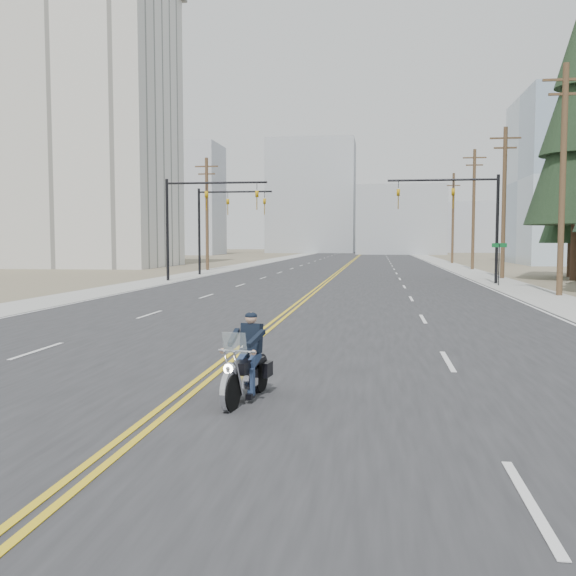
# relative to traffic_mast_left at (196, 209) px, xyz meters

# --- Properties ---
(ground_plane) EXTENTS (400.00, 400.00, 0.00)m
(ground_plane) POSITION_rel_traffic_mast_left_xyz_m (8.98, -32.00, -4.94)
(ground_plane) COLOR #776D56
(ground_plane) RESTS_ON ground
(road) EXTENTS (20.00, 200.00, 0.01)m
(road) POSITION_rel_traffic_mast_left_xyz_m (8.98, 38.00, -4.93)
(road) COLOR #303033
(road) RESTS_ON ground
(sidewalk_left) EXTENTS (3.00, 200.00, 0.01)m
(sidewalk_left) POSITION_rel_traffic_mast_left_xyz_m (-2.52, 38.00, -4.93)
(sidewalk_left) COLOR #A5A5A0
(sidewalk_left) RESTS_ON ground
(sidewalk_right) EXTENTS (3.00, 200.00, 0.01)m
(sidewalk_right) POSITION_rel_traffic_mast_left_xyz_m (20.48, 38.00, -4.93)
(sidewalk_right) COLOR #A5A5A0
(sidewalk_right) RESTS_ON ground
(traffic_mast_left) EXTENTS (7.10, 0.26, 7.00)m
(traffic_mast_left) POSITION_rel_traffic_mast_left_xyz_m (0.00, 0.00, 0.00)
(traffic_mast_left) COLOR black
(traffic_mast_left) RESTS_ON ground
(traffic_mast_right) EXTENTS (7.10, 0.26, 7.00)m
(traffic_mast_right) POSITION_rel_traffic_mast_left_xyz_m (17.95, 0.00, 0.00)
(traffic_mast_right) COLOR black
(traffic_mast_right) RESTS_ON ground
(traffic_mast_far) EXTENTS (6.10, 0.26, 7.00)m
(traffic_mast_far) POSITION_rel_traffic_mast_left_xyz_m (-0.33, 8.00, -0.06)
(traffic_mast_far) COLOR black
(traffic_mast_far) RESTS_ON ground
(street_sign) EXTENTS (0.90, 0.06, 2.62)m
(street_sign) POSITION_rel_traffic_mast_left_xyz_m (19.78, -2.00, -3.13)
(street_sign) COLOR black
(street_sign) RESTS_ON ground
(utility_pole_b) EXTENTS (2.20, 0.30, 11.50)m
(utility_pole_b) POSITION_rel_traffic_mast_left_xyz_m (21.48, -9.00, 1.05)
(utility_pole_b) COLOR brown
(utility_pole_b) RESTS_ON ground
(utility_pole_c) EXTENTS (2.20, 0.30, 11.00)m
(utility_pole_c) POSITION_rel_traffic_mast_left_xyz_m (21.48, 6.00, 0.79)
(utility_pole_c) COLOR brown
(utility_pole_c) RESTS_ON ground
(utility_pole_d) EXTENTS (2.20, 0.30, 11.50)m
(utility_pole_d) POSITION_rel_traffic_mast_left_xyz_m (21.48, 21.00, 1.05)
(utility_pole_d) COLOR brown
(utility_pole_d) RESTS_ON ground
(utility_pole_e) EXTENTS (2.20, 0.30, 11.00)m
(utility_pole_e) POSITION_rel_traffic_mast_left_xyz_m (21.48, 38.00, 0.79)
(utility_pole_e) COLOR brown
(utility_pole_e) RESTS_ON ground
(utility_pole_left) EXTENTS (2.20, 0.30, 10.50)m
(utility_pole_left) POSITION_rel_traffic_mast_left_xyz_m (-3.52, 16.00, 0.54)
(utility_pole_left) COLOR brown
(utility_pole_left) RESTS_ON ground
(apartment_block) EXTENTS (18.00, 14.00, 30.00)m
(apartment_block) POSITION_rel_traffic_mast_left_xyz_m (-19.02, 23.00, 10.06)
(apartment_block) COLOR silver
(apartment_block) RESTS_ON ground
(haze_bldg_a) EXTENTS (14.00, 12.00, 22.00)m
(haze_bldg_a) POSITION_rel_traffic_mast_left_xyz_m (-26.02, 83.00, 6.06)
(haze_bldg_a) COLOR #B7BCC6
(haze_bldg_a) RESTS_ON ground
(haze_bldg_b) EXTENTS (18.00, 14.00, 14.00)m
(haze_bldg_b) POSITION_rel_traffic_mast_left_xyz_m (16.98, 93.00, 2.06)
(haze_bldg_b) COLOR #ADB2B7
(haze_bldg_b) RESTS_ON ground
(haze_bldg_d) EXTENTS (20.00, 15.00, 26.00)m
(haze_bldg_d) POSITION_rel_traffic_mast_left_xyz_m (-3.02, 108.00, 8.06)
(haze_bldg_d) COLOR #ADB2B7
(haze_bldg_d) RESTS_ON ground
(haze_bldg_e) EXTENTS (14.00, 14.00, 12.00)m
(haze_bldg_e) POSITION_rel_traffic_mast_left_xyz_m (33.98, 118.00, 1.06)
(haze_bldg_e) COLOR #B7BCC6
(haze_bldg_e) RESTS_ON ground
(haze_bldg_f) EXTENTS (12.00, 12.00, 16.00)m
(haze_bldg_f) POSITION_rel_traffic_mast_left_xyz_m (-41.02, 98.00, 3.06)
(haze_bldg_f) COLOR #ADB2B7
(haze_bldg_f) RESTS_ON ground
(motorcyclist) EXTENTS (1.14, 2.06, 1.52)m
(motorcyclist) POSITION_rel_traffic_mast_left_xyz_m (10.15, -32.13, -4.18)
(motorcyclist) COLOR black
(motorcyclist) RESTS_ON ground
(conifer_far) EXTENTS (4.85, 4.85, 13.00)m
(conifer_far) POSITION_rel_traffic_mast_left_xyz_m (27.18, 8.99, 2.52)
(conifer_far) COLOR #382619
(conifer_far) RESTS_ON ground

